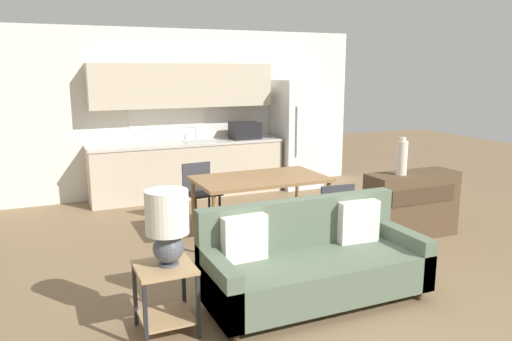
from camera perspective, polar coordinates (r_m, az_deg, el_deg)
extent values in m
plane|color=#7F6647|center=(4.62, 8.01, -15.11)|extent=(20.00, 20.00, 0.00)
cube|color=silver|center=(8.45, -8.60, 6.59)|extent=(6.40, 0.06, 2.70)
cube|color=white|center=(8.34, -10.16, 7.89)|extent=(1.27, 0.01, 0.91)
cube|color=beige|center=(8.25, -7.77, 0.04)|extent=(3.13, 0.62, 0.86)
cube|color=silver|center=(8.17, -7.86, 3.13)|extent=(3.16, 0.65, 0.04)
cube|color=#B2B5B7|center=(8.18, -6.55, 3.32)|extent=(0.48, 0.36, 0.01)
cylinder|color=#B7BABC|center=(8.32, -6.93, 4.27)|extent=(0.02, 0.02, 0.24)
cube|color=beige|center=(8.23, -8.31, 9.61)|extent=(2.97, 0.34, 0.70)
cube|color=black|center=(8.43, -1.26, 4.59)|extent=(0.48, 0.36, 0.28)
cube|color=white|center=(8.84, 4.70, 4.21)|extent=(0.71, 0.74, 1.88)
cylinder|color=silver|center=(8.39, 4.70, 4.46)|extent=(0.02, 0.02, 0.84)
cube|color=olive|center=(6.07, 0.47, -0.96)|extent=(1.59, 0.91, 0.04)
cylinder|color=olive|center=(5.56, -4.77, -6.31)|extent=(0.05, 0.05, 0.73)
cylinder|color=olive|center=(6.17, 8.23, -4.57)|extent=(0.05, 0.05, 0.73)
cylinder|color=olive|center=(6.28, -7.16, -4.25)|extent=(0.05, 0.05, 0.73)
cylinder|color=olive|center=(6.83, 4.70, -2.90)|extent=(0.05, 0.05, 0.73)
cylinder|color=#3D2D1E|center=(4.04, -2.27, -18.44)|extent=(0.05, 0.05, 0.10)
cylinder|color=#3D2D1E|center=(4.91, 18.16, -13.31)|extent=(0.05, 0.05, 0.10)
cylinder|color=#3D2D1E|center=(4.57, -5.34, -14.70)|extent=(0.05, 0.05, 0.10)
cylinder|color=#3D2D1E|center=(5.35, 13.52, -10.90)|extent=(0.05, 0.05, 0.10)
cube|color=#566651|center=(4.55, 6.94, -11.80)|extent=(1.99, 0.80, 0.33)
cube|color=#566651|center=(4.74, 4.95, -7.87)|extent=(1.99, 0.14, 0.79)
cube|color=#566651|center=(4.16, -4.37, -13.03)|extent=(0.14, 0.80, 0.47)
cube|color=#566651|center=(5.04, 16.18, -8.99)|extent=(0.14, 0.80, 0.47)
cube|color=silver|center=(4.33, -1.33, -7.76)|extent=(0.40, 0.14, 0.40)
cube|color=silver|center=(4.88, 11.62, -5.74)|extent=(0.41, 0.15, 0.40)
cube|color=tan|center=(4.03, -10.41, -10.86)|extent=(0.45, 0.45, 0.03)
cube|color=tan|center=(4.21, -10.19, -16.16)|extent=(0.40, 0.40, 0.02)
cube|color=#232326|center=(3.93, -12.52, -16.06)|extent=(0.03, 0.03, 0.53)
cube|color=#232326|center=(4.01, -6.62, -15.22)|extent=(0.03, 0.03, 0.53)
cube|color=#232326|center=(4.29, -13.65, -13.65)|extent=(0.03, 0.03, 0.53)
cube|color=#232326|center=(4.37, -8.26, -12.95)|extent=(0.03, 0.03, 0.53)
cylinder|color=#4C515B|center=(4.03, -9.93, -10.45)|extent=(0.16, 0.16, 0.02)
sphere|color=#4C515B|center=(3.99, -10.00, -8.70)|extent=(0.24, 0.24, 0.24)
cylinder|color=white|center=(3.89, -10.15, -4.68)|extent=(0.34, 0.34, 0.34)
cube|color=brown|center=(6.50, 17.31, -3.76)|extent=(1.18, 0.41, 0.81)
cube|color=#413020|center=(6.31, 18.66, -2.78)|extent=(0.95, 0.01, 0.20)
cylinder|color=beige|center=(6.21, 16.34, 1.38)|extent=(0.13, 0.13, 0.41)
cylinder|color=beige|center=(6.18, 16.46, 3.46)|extent=(0.07, 0.07, 0.05)
cube|color=#38383D|center=(6.62, -6.15, -2.53)|extent=(0.46, 0.46, 0.04)
cube|color=#38383D|center=(6.76, -6.84, -0.57)|extent=(0.40, 0.07, 0.35)
cylinder|color=black|center=(6.47, -6.89, -5.09)|extent=(0.03, 0.03, 0.44)
cylinder|color=black|center=(6.60, -4.16, -4.69)|extent=(0.03, 0.03, 0.44)
cylinder|color=black|center=(6.78, -8.00, -4.35)|extent=(0.03, 0.03, 0.44)
cylinder|color=black|center=(6.90, -5.37, -3.99)|extent=(0.03, 0.03, 0.44)
cube|color=#38383D|center=(5.73, 8.30, -4.85)|extent=(0.45, 0.45, 0.04)
cube|color=#38383D|center=(5.51, 9.30, -3.44)|extent=(0.40, 0.06, 0.35)
cylinder|color=black|center=(6.02, 8.92, -6.44)|extent=(0.03, 0.03, 0.44)
cylinder|color=black|center=(5.87, 5.98, -6.83)|extent=(0.03, 0.03, 0.44)
cylinder|color=black|center=(5.74, 10.54, -7.41)|extent=(0.03, 0.03, 0.44)
cylinder|color=black|center=(5.58, 7.48, -7.85)|extent=(0.03, 0.03, 0.44)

